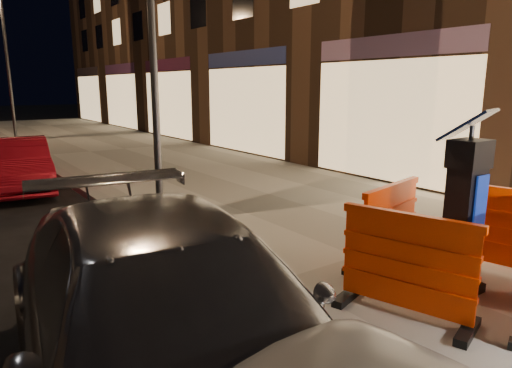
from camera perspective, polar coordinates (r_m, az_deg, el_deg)
ground_plane at (r=5.39m, az=-0.75°, el=-14.47°), size 120.00×120.00×0.00m
sidewalk at (r=7.36m, az=18.95°, el=-7.05°), size 6.00×60.00×0.15m
kerb at (r=5.35m, az=-0.75°, el=-13.75°), size 0.30×60.00×0.15m
parking_kiosk at (r=5.42m, az=24.58°, el=-2.89°), size 0.74×0.74×1.92m
barrier_back at (r=6.04m, az=16.41°, el=-4.98°), size 1.46×0.84×1.07m
barrier_kerbside at (r=4.78m, az=18.31°, el=-9.69°), size 0.94×1.48×1.07m
barrier_bldgside at (r=6.35m, az=28.57°, el=-5.16°), size 0.86×1.46×1.07m
car_red at (r=12.12m, az=-27.25°, el=-0.68°), size 1.69×3.81×1.22m
street_lamp_mid at (r=7.61m, az=-12.83°, el=17.44°), size 0.12×0.12×6.00m
street_lamp_far at (r=22.17m, az=-28.57°, el=12.66°), size 0.12×0.12×6.00m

